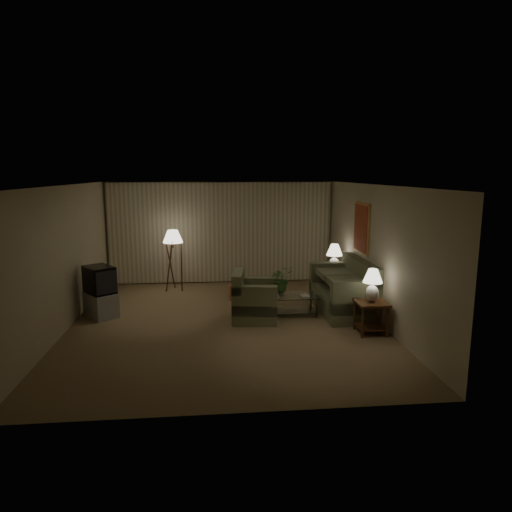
{
  "coord_description": "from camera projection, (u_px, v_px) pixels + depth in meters",
  "views": [
    {
      "loc": [
        -0.26,
        -8.69,
        2.94
      ],
      "look_at": [
        0.67,
        0.6,
        1.22
      ],
      "focal_mm": 32.0,
      "sensor_mm": 36.0,
      "label": 1
    }
  ],
  "objects": [
    {
      "name": "table_lamp_near",
      "position": [
        373.0,
        283.0,
        8.28
      ],
      "size": [
        0.36,
        0.36,
        0.62
      ],
      "color": "silver",
      "rests_on": "side_table_near"
    },
    {
      "name": "book",
      "position": [
        301.0,
        296.0,
        9.4
      ],
      "size": [
        0.19,
        0.25,
        0.02
      ],
      "primitive_type": "imported",
      "rotation": [
        0.0,
        0.0,
        -0.05
      ],
      "color": "olive",
      "rests_on": "coffee_table"
    },
    {
      "name": "floor_lamp",
      "position": [
        174.0,
        259.0,
        11.38
      ],
      "size": [
        0.5,
        0.5,
        1.53
      ],
      "color": "#3C2210",
      "rests_on": "ground"
    },
    {
      "name": "armchair",
      "position": [
        255.0,
        301.0,
        9.16
      ],
      "size": [
        1.15,
        1.12,
        0.78
      ],
      "rotation": [
        0.0,
        0.0,
        1.44
      ],
      "color": "#6C6E4D",
      "rests_on": "ground"
    },
    {
      "name": "flowers",
      "position": [
        281.0,
        277.0,
        9.39
      ],
      "size": [
        0.56,
        0.52,
        0.53
      ],
      "primitive_type": "imported",
      "rotation": [
        0.0,
        0.0,
        0.24
      ],
      "color": "#477D37",
      "rests_on": "vase"
    },
    {
      "name": "coffee_table",
      "position": [
        288.0,
        302.0,
        9.5
      ],
      "size": [
        1.23,
        0.67,
        0.41
      ],
      "color": "silver",
      "rests_on": "ground"
    },
    {
      "name": "tv_cabinet",
      "position": [
        101.0,
        304.0,
        9.41
      ],
      "size": [
        1.19,
        1.17,
        0.5
      ],
      "primitive_type": "cube",
      "rotation": [
        0.0,
        0.0,
        -0.92
      ],
      "color": "#B1B1B3",
      "rests_on": "ground"
    },
    {
      "name": "vase",
      "position": [
        281.0,
        292.0,
        9.45
      ],
      "size": [
        0.15,
        0.15,
        0.14
      ],
      "primitive_type": "imported",
      "rotation": [
        0.0,
        0.0,
        0.2
      ],
      "color": "white",
      "rests_on": "coffee_table"
    },
    {
      "name": "side_table_near",
      "position": [
        371.0,
        311.0,
        8.38
      ],
      "size": [
        0.56,
        0.56,
        0.6
      ],
      "color": "#3C2210",
      "rests_on": "ground"
    },
    {
      "name": "room_shell",
      "position": [
        224.0,
        226.0,
        10.23
      ],
      "size": [
        6.04,
        7.02,
        2.72
      ],
      "color": "beige",
      "rests_on": "ground"
    },
    {
      "name": "ottoman",
      "position": [
        240.0,
        292.0,
        10.66
      ],
      "size": [
        0.67,
        0.67,
        0.36
      ],
      "primitive_type": "cylinder",
      "rotation": [
        0.0,
        0.0,
        -0.31
      ],
      "color": "#AF623B",
      "rests_on": "ground"
    },
    {
      "name": "table_lamp_far",
      "position": [
        334.0,
        255.0,
        10.82
      ],
      "size": [
        0.38,
        0.38,
        0.66
      ],
      "color": "silver",
      "rests_on": "side_table_far"
    },
    {
      "name": "sofa",
      "position": [
        342.0,
        291.0,
        9.69
      ],
      "size": [
        2.02,
        1.05,
        0.88
      ],
      "rotation": [
        0.0,
        0.0,
        -1.56
      ],
      "color": "#6C6E4D",
      "rests_on": "ground"
    },
    {
      "name": "side_table_far",
      "position": [
        334.0,
        279.0,
        10.93
      ],
      "size": [
        0.54,
        0.45,
        0.6
      ],
      "color": "#3C2210",
      "rests_on": "ground"
    },
    {
      "name": "ground",
      "position": [
        226.0,
        322.0,
        9.06
      ],
      "size": [
        7.0,
        7.0,
        0.0
      ],
      "primitive_type": "plane",
      "color": "olive",
      "rests_on": "ground"
    },
    {
      "name": "crt_tv",
      "position": [
        99.0,
        280.0,
        9.31
      ],
      "size": [
        1.09,
        1.09,
        0.55
      ],
      "primitive_type": "cube",
      "rotation": [
        0.0,
        0.0,
        -0.92
      ],
      "color": "black",
      "rests_on": "tv_cabinet"
    }
  ]
}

